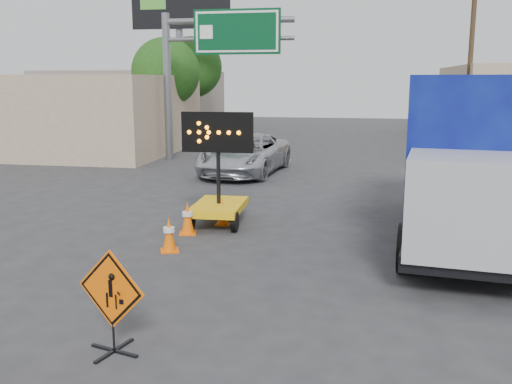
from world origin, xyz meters
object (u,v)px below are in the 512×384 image
(pickup_truck, at_px, (245,154))
(arrow_board, at_px, (219,200))
(box_truck, at_px, (465,168))
(construction_sign, at_px, (112,299))

(pickup_truck, bearing_deg, arrow_board, -77.34)
(arrow_board, xyz_separation_m, pickup_truck, (-1.04, 8.28, 0.14))
(pickup_truck, bearing_deg, box_truck, -45.22)
(construction_sign, relative_size, pickup_truck, 0.26)
(arrow_board, bearing_deg, pickup_truck, 95.17)
(construction_sign, bearing_deg, pickup_truck, 110.67)
(arrow_board, distance_m, pickup_truck, 8.35)
(construction_sign, distance_m, box_truck, 9.01)
(construction_sign, height_order, box_truck, box_truck)
(construction_sign, xyz_separation_m, pickup_truck, (-1.41, 15.62, 0.01))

